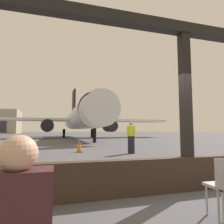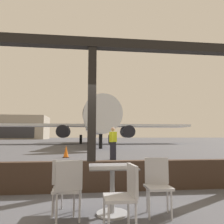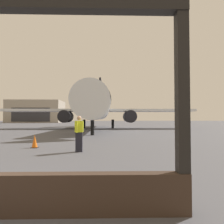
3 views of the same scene
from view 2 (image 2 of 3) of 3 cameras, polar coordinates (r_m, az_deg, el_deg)
ground_plane at (r=45.18m, az=-6.44°, el=-7.93°), size 220.00×220.00×0.00m
window_frame at (r=5.16m, az=-5.44°, el=-6.32°), size 8.06×0.24×3.69m
dining_table at (r=3.77m, az=0.07°, el=-19.08°), size 0.77×0.77×0.78m
cafe_chair_window_left at (r=3.82m, az=-12.00°, el=-17.40°), size 0.47×0.47×0.88m
cafe_chair_window_right at (r=3.01m, az=3.49°, el=-20.39°), size 0.42×0.42×0.90m
cafe_chair_aisle_left at (r=3.51m, az=-11.71°, el=-18.40°), size 0.48×0.48×0.91m
cafe_chair_aisle_right at (r=3.84m, az=11.97°, el=-17.40°), size 0.45×0.45×0.90m
airplane at (r=33.08m, az=-4.20°, el=-2.95°), size 30.66×29.58×10.03m
ground_crew_worker at (r=11.79m, az=0.27°, el=-8.17°), size 0.40×0.55×1.74m
traffic_cone at (r=13.24m, az=-12.08°, el=-10.27°), size 0.36×0.36×0.71m
distant_hangar at (r=91.90m, az=-23.36°, el=-3.82°), size 21.03×13.34×8.99m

